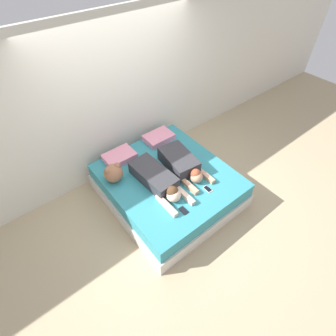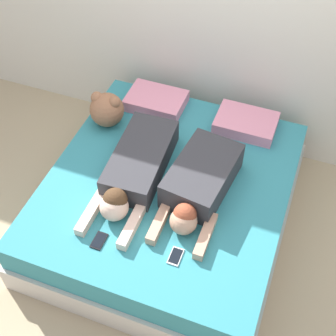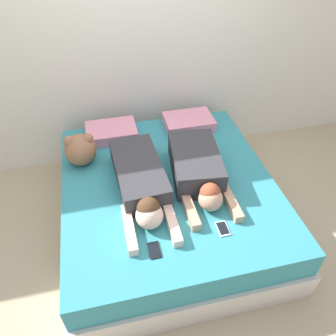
{
  "view_description": "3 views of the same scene",
  "coord_description": "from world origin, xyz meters",
  "px_view_note": "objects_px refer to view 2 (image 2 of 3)",
  "views": [
    {
      "loc": [
        -1.72,
        -2.17,
        3.5
      ],
      "look_at": [
        0.0,
        0.0,
        0.67
      ],
      "focal_mm": 28.0,
      "sensor_mm": 36.0,
      "label": 1
    },
    {
      "loc": [
        0.79,
        -2.11,
        3.24
      ],
      "look_at": [
        0.0,
        0.0,
        0.67
      ],
      "focal_mm": 50.0,
      "sensor_mm": 36.0,
      "label": 2
    },
    {
      "loc": [
        -0.46,
        -1.98,
        2.45
      ],
      "look_at": [
        0.0,
        0.0,
        0.67
      ],
      "focal_mm": 35.0,
      "sensor_mm": 36.0,
      "label": 3
    }
  ],
  "objects_px": {
    "cell_phone_left": "(99,241)",
    "pillow_head_right": "(246,123)",
    "person_left": "(135,170)",
    "plush_toy": "(107,109)",
    "bed": "(168,202)",
    "pillow_head_left": "(156,101)",
    "person_right": "(199,184)",
    "cell_phone_right": "(176,256)"
  },
  "relations": [
    {
      "from": "cell_phone_right",
      "to": "pillow_head_left",
      "type": "bearing_deg",
      "value": 116.42
    },
    {
      "from": "person_right",
      "to": "plush_toy",
      "type": "height_order",
      "value": "plush_toy"
    },
    {
      "from": "person_left",
      "to": "cell_phone_left",
      "type": "relative_size",
      "value": 8.21
    },
    {
      "from": "person_left",
      "to": "cell_phone_right",
      "type": "height_order",
      "value": "person_left"
    },
    {
      "from": "person_right",
      "to": "cell_phone_right",
      "type": "distance_m",
      "value": 0.57
    },
    {
      "from": "plush_toy",
      "to": "person_right",
      "type": "bearing_deg",
      "value": -25.91
    },
    {
      "from": "cell_phone_right",
      "to": "cell_phone_left",
      "type": "bearing_deg",
      "value": -172.59
    },
    {
      "from": "person_right",
      "to": "cell_phone_left",
      "type": "bearing_deg",
      "value": -128.74
    },
    {
      "from": "person_left",
      "to": "cell_phone_right",
      "type": "relative_size",
      "value": 8.21
    },
    {
      "from": "cell_phone_left",
      "to": "cell_phone_right",
      "type": "bearing_deg",
      "value": 7.41
    },
    {
      "from": "cell_phone_left",
      "to": "pillow_head_left",
      "type": "bearing_deg",
      "value": 95.91
    },
    {
      "from": "cell_phone_left",
      "to": "pillow_head_right",
      "type": "bearing_deg",
      "value": 65.49
    },
    {
      "from": "cell_phone_left",
      "to": "plush_toy",
      "type": "bearing_deg",
      "value": 112.28
    },
    {
      "from": "pillow_head_right",
      "to": "person_right",
      "type": "xyz_separation_m",
      "value": [
        -0.15,
        -0.81,
        0.06
      ]
    },
    {
      "from": "pillow_head_right",
      "to": "plush_toy",
      "type": "relative_size",
      "value": 1.66
    },
    {
      "from": "pillow_head_left",
      "to": "person_right",
      "type": "xyz_separation_m",
      "value": [
        0.65,
        -0.81,
        0.06
      ]
    },
    {
      "from": "person_right",
      "to": "person_left",
      "type": "bearing_deg",
      "value": -176.71
    },
    {
      "from": "bed",
      "to": "pillow_head_right",
      "type": "xyz_separation_m",
      "value": [
        0.4,
        0.77,
        0.32
      ]
    },
    {
      "from": "cell_phone_left",
      "to": "cell_phone_right",
      "type": "xyz_separation_m",
      "value": [
        0.53,
        0.07,
        0.0
      ]
    },
    {
      "from": "pillow_head_left",
      "to": "pillow_head_right",
      "type": "bearing_deg",
      "value": 0.0
    },
    {
      "from": "plush_toy",
      "to": "bed",
      "type": "bearing_deg",
      "value": -31.4
    },
    {
      "from": "person_left",
      "to": "person_right",
      "type": "distance_m",
      "value": 0.49
    },
    {
      "from": "bed",
      "to": "pillow_head_left",
      "type": "distance_m",
      "value": 0.93
    },
    {
      "from": "person_right",
      "to": "plush_toy",
      "type": "relative_size",
      "value": 3.23
    },
    {
      "from": "pillow_head_right",
      "to": "cell_phone_left",
      "type": "distance_m",
      "value": 1.58
    },
    {
      "from": "pillow_head_left",
      "to": "cell_phone_right",
      "type": "bearing_deg",
      "value": -63.58
    },
    {
      "from": "pillow_head_right",
      "to": "cell_phone_right",
      "type": "bearing_deg",
      "value": -95.2
    },
    {
      "from": "bed",
      "to": "cell_phone_left",
      "type": "relative_size",
      "value": 14.68
    },
    {
      "from": "bed",
      "to": "plush_toy",
      "type": "distance_m",
      "value": 0.92
    },
    {
      "from": "person_right",
      "to": "plush_toy",
      "type": "xyz_separation_m",
      "value": [
        -0.95,
        0.46,
        0.04
      ]
    },
    {
      "from": "cell_phone_right",
      "to": "plush_toy",
      "type": "height_order",
      "value": "plush_toy"
    },
    {
      "from": "pillow_head_left",
      "to": "cell_phone_left",
      "type": "height_order",
      "value": "pillow_head_left"
    },
    {
      "from": "person_left",
      "to": "plush_toy",
      "type": "height_order",
      "value": "plush_toy"
    },
    {
      "from": "pillow_head_right",
      "to": "person_right",
      "type": "distance_m",
      "value": 0.82
    },
    {
      "from": "bed",
      "to": "pillow_head_right",
      "type": "height_order",
      "value": "pillow_head_right"
    },
    {
      "from": "cell_phone_left",
      "to": "plush_toy",
      "type": "xyz_separation_m",
      "value": [
        -0.45,
        1.09,
        0.15
      ]
    },
    {
      "from": "pillow_head_left",
      "to": "plush_toy",
      "type": "height_order",
      "value": "plush_toy"
    },
    {
      "from": "bed",
      "to": "plush_toy",
      "type": "height_order",
      "value": "plush_toy"
    },
    {
      "from": "person_right",
      "to": "cell_phone_right",
      "type": "xyz_separation_m",
      "value": [
        0.03,
        -0.56,
        -0.11
      ]
    },
    {
      "from": "bed",
      "to": "pillow_head_left",
      "type": "relative_size",
      "value": 4.06
    },
    {
      "from": "pillow_head_left",
      "to": "person_right",
      "type": "height_order",
      "value": "person_right"
    },
    {
      "from": "bed",
      "to": "pillow_head_right",
      "type": "distance_m",
      "value": 0.93
    }
  ]
}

